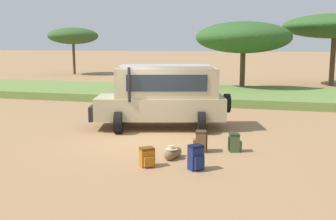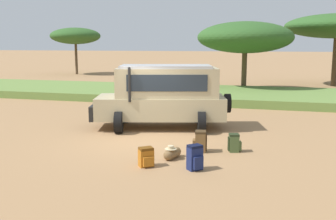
{
  "view_description": "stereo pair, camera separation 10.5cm",
  "coord_description": "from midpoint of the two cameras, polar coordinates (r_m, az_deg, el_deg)",
  "views": [
    {
      "loc": [
        4.11,
        -12.23,
        3.25
      ],
      "look_at": [
        0.64,
        0.59,
        1.0
      ],
      "focal_mm": 42.0,
      "sensor_mm": 36.0,
      "label": 1
    },
    {
      "loc": [
        4.21,
        -12.21,
        3.25
      ],
      "look_at": [
        0.64,
        0.59,
        1.0
      ],
      "focal_mm": 42.0,
      "sensor_mm": 36.0,
      "label": 2
    }
  ],
  "objects": [
    {
      "name": "acacia_tree_far_left",
      "position": [
        43.66,
        -13.68,
        10.39
      ],
      "size": [
        5.32,
        5.28,
        4.94
      ],
      "color": "brown",
      "rests_on": "ground_plane"
    },
    {
      "name": "backpack_cluster_center",
      "position": [
        12.14,
        9.4,
        -4.73
      ],
      "size": [
        0.44,
        0.37,
        0.55
      ],
      "color": "#42562D",
      "rests_on": "ground_plane"
    },
    {
      "name": "acacia_tree_left_mid",
      "position": [
        27.19,
        10.79,
        10.29
      ],
      "size": [
        6.37,
        6.95,
        4.72
      ],
      "color": "brown",
      "rests_on": "ground_plane"
    },
    {
      "name": "backpack_beside_front_wheel",
      "position": [
        10.29,
        3.8,
        -6.93
      ],
      "size": [
        0.46,
        0.46,
        0.66
      ],
      "color": "navy",
      "rests_on": "ground_plane"
    },
    {
      "name": "backpack_near_rear_wheel",
      "position": [
        10.57,
        -3.33,
        -6.87
      ],
      "size": [
        0.47,
        0.47,
        0.52
      ],
      "color": "#B26619",
      "rests_on": "ground_plane"
    },
    {
      "name": "duffel_bag_low_black_case",
      "position": [
        11.31,
        0.46,
        -6.28
      ],
      "size": [
        0.4,
        0.73,
        0.39
      ],
      "color": "brown",
      "rests_on": "ground_plane"
    },
    {
      "name": "acacia_tree_centre_back",
      "position": [
        33.16,
        22.98,
        11.12
      ],
      "size": [
        7.85,
        8.16,
        5.5
      ],
      "color": "brown",
      "rests_on": "ground_plane"
    },
    {
      "name": "ground_plane",
      "position": [
        13.31,
        -3.58,
        -4.54
      ],
      "size": [
        320.0,
        320.0,
        0.0
      ],
      "primitive_type": "plane",
      "color": "#9E754C"
    },
    {
      "name": "backpack_outermost",
      "position": [
        12.0,
        4.48,
        -4.58
      ],
      "size": [
        0.47,
        0.44,
        0.64
      ],
      "color": "brown",
      "rests_on": "ground_plane"
    },
    {
      "name": "grass_bank",
      "position": [
        24.0,
        5.02,
        2.31
      ],
      "size": [
        120.0,
        7.0,
        0.44
      ],
      "color": "olive",
      "rests_on": "ground_plane"
    },
    {
      "name": "safari_vehicle",
      "position": [
        15.19,
        -0.92,
        2.21
      ],
      "size": [
        5.47,
        3.52,
        2.44
      ],
      "color": "tan",
      "rests_on": "ground_plane"
    }
  ]
}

